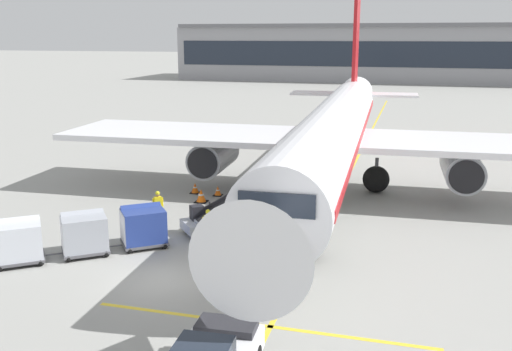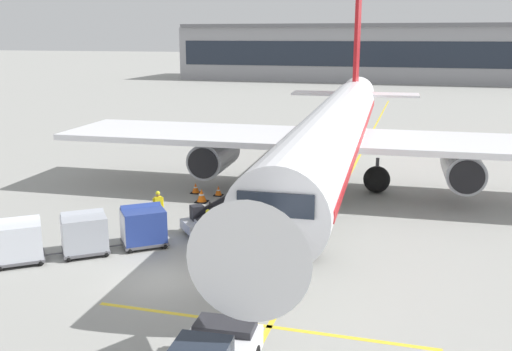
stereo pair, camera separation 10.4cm
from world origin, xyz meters
TOP-DOWN VIEW (x-y plane):
  - ground_plane at (0.00, 0.00)m, footprint 600.00×600.00m
  - parked_airplane at (4.65, 14.82)m, footprint 34.24×43.50m
  - belt_loader at (0.38, 6.18)m, footprint 4.85×4.44m
  - baggage_cart_lead at (-2.48, 3.26)m, footprint 2.65×2.48m
  - baggage_cart_second at (-4.55, 1.62)m, footprint 2.65×2.48m
  - baggage_cart_third at (-6.73, -0.04)m, footprint 2.65×2.48m
  - ground_crew_by_loader at (0.39, 4.18)m, footprint 0.53×0.38m
  - ground_crew_by_carts at (-3.25, 6.53)m, footprint 0.47×0.42m
  - safety_cone_engine_keepout at (-2.50, 10.82)m, footprint 0.71×0.71m
  - safety_cone_wingtip at (-3.57, 12.58)m, footprint 0.57×0.57m
  - safety_cone_nose_mark at (-2.02, 12.42)m, footprint 0.53×0.53m
  - apron_guidance_line_lead_in at (5.09, 14.01)m, footprint 0.20×110.00m
  - apron_guidance_line_stop_bar at (4.69, -2.63)m, footprint 12.00×0.20m
  - terminal_building at (8.56, 110.32)m, footprint 100.24×21.88m

SIDE VIEW (x-z plane):
  - ground_plane at x=0.00m, z-range 0.00..0.00m
  - apron_guidance_line_lead_in at x=5.09m, z-range 0.00..0.01m
  - apron_guidance_line_stop_bar at x=4.69m, z-range 0.00..0.01m
  - safety_cone_nose_mark at x=-2.02m, z-range -0.01..0.59m
  - safety_cone_wingtip at x=-3.57m, z-range -0.01..0.64m
  - safety_cone_engine_keepout at x=-2.50m, z-range -0.01..0.79m
  - belt_loader at x=0.38m, z-range -0.62..2.33m
  - ground_crew_by_loader at x=0.39m, z-range 0.13..1.87m
  - ground_crew_by_carts at x=-3.25m, z-range 0.13..1.87m
  - baggage_cart_lead at x=-2.48m, z-range 0.04..1.96m
  - baggage_cart_second at x=-4.55m, z-range 0.04..1.96m
  - baggage_cart_third at x=-6.73m, z-range 0.04..1.96m
  - parked_airplane at x=4.65m, z-range -3.63..11.32m
  - terminal_building at x=8.56m, z-range -0.05..11.80m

